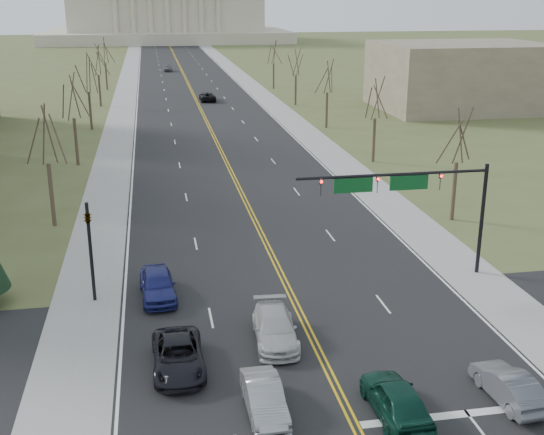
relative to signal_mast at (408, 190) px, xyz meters
name	(u,v)px	position (x,y,z in m)	size (l,w,h in m)	color
ground	(348,412)	(-7.45, -13.50, -5.76)	(600.00, 600.00, 0.00)	#4B5329
road	(190,87)	(-7.45, 96.50, -5.76)	(20.00, 380.00, 0.01)	black
cross_road	(315,345)	(-7.45, -7.50, -5.76)	(120.00, 14.00, 0.01)	black
sidewalk_left	(127,88)	(-19.45, 96.50, -5.75)	(4.00, 380.00, 0.03)	gray
sidewalk_right	(251,85)	(4.55, 96.50, -5.75)	(4.00, 380.00, 0.03)	gray
center_line	(190,87)	(-7.45, 96.50, -5.75)	(0.42, 380.00, 0.01)	gold
edge_line_left	(138,88)	(-17.25, 96.50, -5.75)	(0.15, 380.00, 0.01)	silver
edge_line_right	(240,85)	(2.35, 96.50, -5.75)	(0.15, 380.00, 0.01)	silver
stop_bar	(467,413)	(-2.45, -14.50, -5.75)	(9.50, 0.50, 0.01)	silver
capitol	(165,2)	(-7.45, 236.41, 8.44)	(90.00, 60.00, 50.00)	beige
signal_mast	(408,190)	(0.00, 0.00, 0.00)	(12.12, 0.44, 7.20)	black
signal_left	(90,241)	(-18.95, 0.00, -2.05)	(0.32, 0.36, 6.00)	black
tree_r_0	(458,139)	(8.05, 10.50, 0.79)	(3.74, 3.74, 8.50)	#342C1F
tree_l_0	(46,137)	(-22.95, 14.50, 1.18)	(3.96, 3.96, 9.00)	#342C1F
tree_r_1	(376,100)	(8.05, 30.50, 0.79)	(3.74, 3.74, 8.50)	#342C1F
tree_l_1	(72,99)	(-22.95, 34.50, 1.18)	(3.96, 3.96, 9.00)	#342C1F
tree_r_2	(327,78)	(8.05, 50.50, 0.79)	(3.74, 3.74, 8.50)	#342C1F
tree_l_2	(88,77)	(-22.95, 54.50, 1.18)	(3.96, 3.96, 9.00)	#342C1F
tree_r_3	(296,64)	(8.05, 70.50, 0.79)	(3.74, 3.74, 8.50)	#342C1F
tree_l_3	(97,62)	(-22.95, 74.50, 1.18)	(3.96, 3.96, 9.00)	#342C1F
tree_r_4	(274,53)	(8.05, 90.50, 0.79)	(3.74, 3.74, 8.50)	#342C1F
tree_l_4	(104,52)	(-22.95, 94.50, 1.18)	(3.96, 3.96, 9.00)	#342C1F
bldg_right_mass	(461,76)	(32.55, 62.50, -0.76)	(25.00, 20.00, 10.00)	#695E4A
car_nb_inner_lead	(396,399)	(-5.56, -14.11, -4.93)	(1.94, 4.83, 1.64)	#0B3226
car_nb_outer_lead	(509,386)	(-0.26, -13.83, -5.04)	(1.51, 4.33, 1.43)	#53555B
car_sb_inner_lead	(264,398)	(-11.01, -12.89, -5.04)	(1.51, 4.34, 1.43)	gray
car_sb_outer_lead	(178,356)	(-14.46, -8.67, -5.02)	(2.40, 5.22, 1.45)	black
car_sb_inner_second	(275,328)	(-9.42, -6.76, -4.99)	(2.12, 5.21, 1.51)	#B5B5B5
car_sb_outer_second	(157,285)	(-15.28, -0.30, -4.91)	(1.98, 4.93, 1.68)	navy
car_far_nb	(207,96)	(-5.63, 77.20, -5.00)	(2.50, 5.42, 1.51)	black
car_far_sb	(168,68)	(-10.65, 124.88, -5.00)	(1.77, 4.40, 1.50)	#575B60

